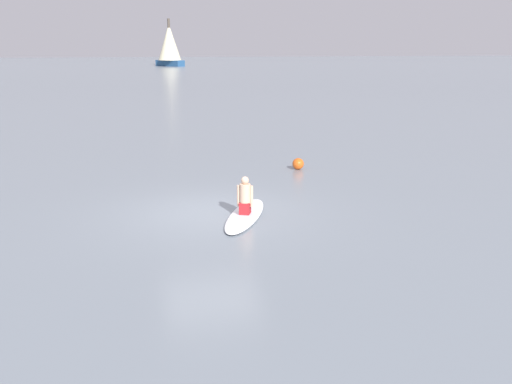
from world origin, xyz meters
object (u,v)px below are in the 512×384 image
object	(u,v)px
sailboat_far_right	(169,44)
surfboard	(245,215)
buoy_marker	(298,164)
person_paddler	(245,197)

from	to	relation	value
sailboat_far_right	surfboard	bearing A→B (deg)	138.14
buoy_marker	person_paddler	bearing A→B (deg)	150.35
surfboard	sailboat_far_right	xyz separation A→B (m)	(106.52, -6.78, 4.29)
person_paddler	sailboat_far_right	world-z (taller)	sailboat_far_right
surfboard	sailboat_far_right	bearing A→B (deg)	19.79
person_paddler	sailboat_far_right	size ratio (longest dim) A/B	0.10
surfboard	buoy_marker	bearing A→B (deg)	-6.22
surfboard	sailboat_far_right	distance (m)	106.82
surfboard	person_paddler	distance (m)	0.47
buoy_marker	surfboard	bearing A→B (deg)	150.35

